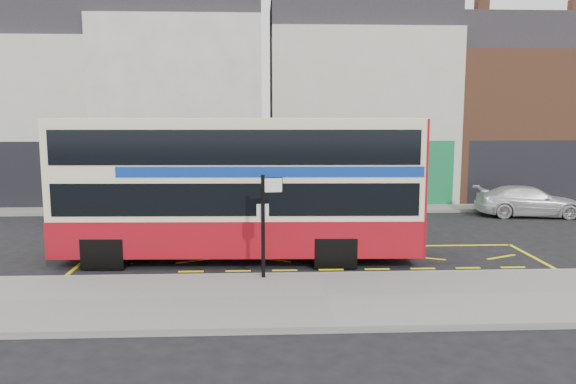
{
  "coord_description": "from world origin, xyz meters",
  "views": [
    {
      "loc": [
        -1.53,
        -15.26,
        4.51
      ],
      "look_at": [
        -0.71,
        2.0,
        2.06
      ],
      "focal_mm": 35.0,
      "sensor_mm": 36.0,
      "label": 1
    }
  ],
  "objects": [
    {
      "name": "ground",
      "position": [
        0.0,
        0.0,
        0.0
      ],
      "size": [
        120.0,
        120.0,
        0.0
      ],
      "primitive_type": "plane",
      "color": "black",
      "rests_on": "ground"
    },
    {
      "name": "pavement",
      "position": [
        0.0,
        -2.3,
        0.07
      ],
      "size": [
        40.0,
        4.0,
        0.15
      ],
      "primitive_type": "cube",
      "color": "gray",
      "rests_on": "ground"
    },
    {
      "name": "kerb",
      "position": [
        0.0,
        -0.38,
        0.07
      ],
      "size": [
        40.0,
        0.15,
        0.15
      ],
      "primitive_type": "cube",
      "color": "gray",
      "rests_on": "ground"
    },
    {
      "name": "far_pavement",
      "position": [
        0.0,
        11.0,
        0.07
      ],
      "size": [
        50.0,
        3.0,
        0.15
      ],
      "primitive_type": "cube",
      "color": "gray",
      "rests_on": "ground"
    },
    {
      "name": "road_markings",
      "position": [
        0.0,
        1.6,
        0.01
      ],
      "size": [
        14.0,
        3.4,
        0.01
      ],
      "primitive_type": null,
      "color": "#FFF70D",
      "rests_on": "ground"
    },
    {
      "name": "terrace_far_left",
      "position": [
        -13.5,
        14.99,
        4.82
      ],
      "size": [
        8.0,
        8.01,
        10.8
      ],
      "color": "beige",
      "rests_on": "ground"
    },
    {
      "name": "terrace_left",
      "position": [
        -5.5,
        14.99,
        5.32
      ],
      "size": [
        8.0,
        8.01,
        11.8
      ],
      "color": "silver",
      "rests_on": "ground"
    },
    {
      "name": "terrace_green_shop",
      "position": [
        3.5,
        14.99,
        5.07
      ],
      "size": [
        9.0,
        8.01,
        11.3
      ],
      "color": "beige",
      "rests_on": "ground"
    },
    {
      "name": "terrace_right",
      "position": [
        12.5,
        14.99,
        4.57
      ],
      "size": [
        9.0,
        8.01,
        10.3
      ],
      "color": "brown",
      "rests_on": "ground"
    },
    {
      "name": "double_decker_bus",
      "position": [
        -2.19,
        1.68,
        2.29
      ],
      "size": [
        10.97,
        2.89,
        4.35
      ],
      "rotation": [
        0.0,
        0.0,
        -0.03
      ],
      "color": "beige",
      "rests_on": "ground"
    },
    {
      "name": "bus_stop_post",
      "position": [
        -1.44,
        -0.7,
        1.82
      ],
      "size": [
        0.69,
        0.14,
        2.76
      ],
      "rotation": [
        0.0,
        0.0,
        0.11
      ],
      "color": "black",
      "rests_on": "pavement"
    },
    {
      "name": "car_silver",
      "position": [
        -7.98,
        8.6,
        0.76
      ],
      "size": [
        4.61,
        2.2,
        1.52
      ],
      "primitive_type": "imported",
      "rotation": [
        0.0,
        0.0,
        1.48
      ],
      "color": "#ADACB1",
      "rests_on": "ground"
    },
    {
      "name": "car_grey",
      "position": [
        -3.85,
        8.44,
        0.73
      ],
      "size": [
        4.69,
        2.58,
        1.47
      ],
      "primitive_type": "imported",
      "rotation": [
        0.0,
        0.0,
        1.33
      ],
      "color": "#414349",
      "rests_on": "ground"
    },
    {
      "name": "car_white",
      "position": [
        10.19,
        8.51,
        0.66
      ],
      "size": [
        4.72,
        2.37,
        1.32
      ],
      "primitive_type": "imported",
      "rotation": [
        0.0,
        0.0,
        1.45
      ],
      "color": "silver",
      "rests_on": "ground"
    },
    {
      "name": "street_tree_right",
      "position": [
        7.14,
        12.43,
        3.71
      ],
      "size": [
        2.52,
        2.52,
        5.44
      ],
      "color": "black",
      "rests_on": "ground"
    }
  ]
}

